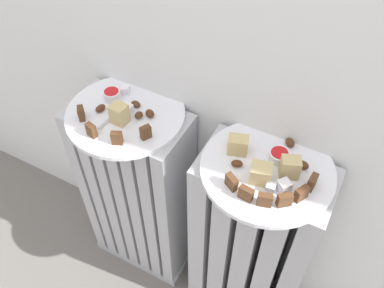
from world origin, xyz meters
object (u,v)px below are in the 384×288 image
Objects in this scene: plate_left at (126,114)px; jam_bowl_right at (279,155)px; plate_right at (267,169)px; radiator_left at (139,195)px; jam_bowl_left at (112,95)px; fork at (114,115)px; radiator_right at (250,246)px.

plate_left is 6.38× the size of jam_bowl_right.
plate_right is at bearing 0.00° from plate_left.
plate_left is (0.00, 0.00, 0.34)m from radiator_left.
jam_bowl_right reaches higher than plate_right.
fork is (0.04, -0.05, -0.01)m from jam_bowl_left.
fork is at bearing -176.72° from plate_right.
jam_bowl_left reaches higher than plate_left.
jam_bowl_left is at bearing 128.76° from fork.
jam_bowl_left reaches higher than radiator_left.
radiator_left is 0.35m from fork.
plate_left is 0.03m from fork.
radiator_left is at bearing -24.99° from jam_bowl_left.
jam_bowl_left is at bearing 176.52° from plate_right.
jam_bowl_right reaches higher than plate_left.
radiator_left is 0.37m from radiator_right.
jam_bowl_left reaches higher than radiator_right.
radiator_right is at bearing 3.28° from fork.
radiator_right is 7.13× the size of fork.
radiator_right is at bearing -3.48° from jam_bowl_left.
jam_bowl_right is at bearing 8.02° from fork.
jam_bowl_right reaches higher than radiator_right.
fork is at bearing -127.39° from radiator_left.
radiator_left is 0.37m from jam_bowl_left.
radiator_left is 1.00× the size of radiator_right.
plate_left is 1.00× the size of plate_right.
radiator_left is 15.24× the size of jam_bowl_left.
fork is at bearing -171.98° from jam_bowl_right.
plate_left is at bearing -24.99° from jam_bowl_left.
jam_bowl_left is 0.95× the size of jam_bowl_right.
plate_right reaches higher than radiator_right.
fork is (-0.02, -0.02, 0.01)m from plate_left.
plate_left is (-0.37, 0.00, 0.34)m from radiator_right.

